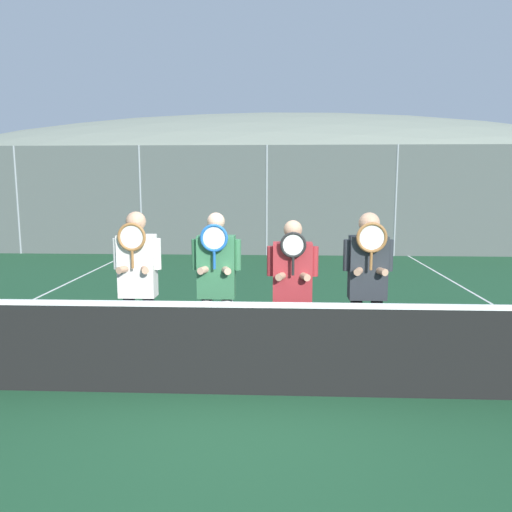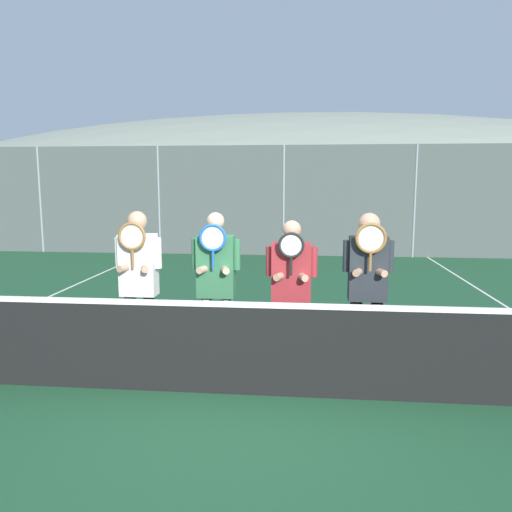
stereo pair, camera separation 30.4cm
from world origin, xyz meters
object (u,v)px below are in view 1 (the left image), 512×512
object	(u,v)px
player_leftmost	(138,279)
car_right_of_center	(509,218)
player_rightmost	(367,280)
player_center_left	(217,281)
player_center_right	(292,286)
car_left_of_center	(229,216)
car_far_left	(98,216)
car_center	(369,217)

from	to	relation	value
player_leftmost	car_right_of_center	xyz separation A→B (m)	(9.66, 12.50, -0.19)
player_leftmost	player_rightmost	bearing A→B (deg)	0.47
player_center_left	player_center_right	world-z (taller)	player_center_left
player_rightmost	car_left_of_center	xyz separation A→B (m)	(-2.76, 12.41, -0.16)
player_leftmost	player_center_right	distance (m)	1.72
player_rightmost	car_far_left	bearing A→B (deg)	121.12
player_center_right	car_left_of_center	bearing A→B (deg)	98.85
car_right_of_center	player_center_left	bearing A→B (deg)	-125.17
player_leftmost	car_far_left	bearing A→B (deg)	111.91
car_left_of_center	car_center	size ratio (longest dim) A/B	0.88
player_rightmost	car_left_of_center	bearing A→B (deg)	102.55
car_center	car_right_of_center	bearing A→B (deg)	2.18
player_rightmost	car_center	bearing A→B (deg)	79.95
player_center_left	car_right_of_center	distance (m)	15.25
player_leftmost	car_far_left	distance (m)	13.67
player_rightmost	car_left_of_center	world-z (taller)	player_rightmost
player_center_right	car_right_of_center	world-z (taller)	player_center_right
car_left_of_center	car_right_of_center	bearing A→B (deg)	0.40
car_far_left	player_center_right	bearing A→B (deg)	-61.77
player_leftmost	car_far_left	xyz separation A→B (m)	(-5.10, 12.68, -0.20)
player_center_right	car_left_of_center	size ratio (longest dim) A/B	0.42
player_rightmost	car_far_left	world-z (taller)	player_rightmost
player_rightmost	car_center	world-z (taller)	car_center
player_center_right	player_center_left	bearing A→B (deg)	176.00
car_far_left	player_leftmost	bearing A→B (deg)	-68.09
car_left_of_center	car_center	bearing A→B (deg)	-1.37
player_center_right	car_center	xyz separation A→B (m)	(3.00, 12.33, -0.09)
car_far_left	car_left_of_center	size ratio (longest dim) A/B	1.11
car_far_left	car_center	size ratio (longest dim) A/B	0.98
player_leftmost	car_right_of_center	world-z (taller)	player_leftmost
player_center_left	player_rightmost	size ratio (longest dim) A/B	1.00
player_center_left	car_right_of_center	size ratio (longest dim) A/B	0.44
car_center	car_left_of_center	bearing A→B (deg)	178.63
player_center_right	car_center	bearing A→B (deg)	76.32
car_left_of_center	car_center	world-z (taller)	car_center
car_left_of_center	car_right_of_center	distance (m)	9.88
car_left_of_center	player_center_right	bearing A→B (deg)	-81.15
player_rightmost	player_center_right	bearing A→B (deg)	-177.06
player_center_left	car_far_left	size ratio (longest dim) A/B	0.40
player_rightmost	car_far_left	size ratio (longest dim) A/B	0.40
player_leftmost	car_left_of_center	distance (m)	12.43
player_rightmost	car_center	distance (m)	12.48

